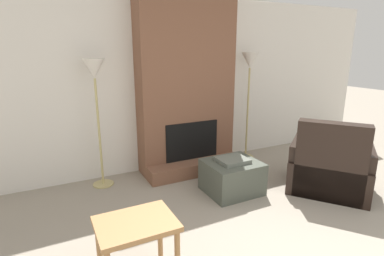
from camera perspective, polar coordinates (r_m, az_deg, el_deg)
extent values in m
cube|color=silver|center=(4.72, -2.24, 8.36)|extent=(7.80, 0.06, 2.60)
cube|color=brown|center=(4.52, -1.08, 8.09)|extent=(1.48, 0.38, 2.60)
cube|color=brown|center=(4.54, 0.81, -7.60)|extent=(1.48, 0.28, 0.20)
cube|color=black|center=(4.52, 0.03, -2.47)|extent=(0.85, 0.02, 0.57)
cube|color=#474C42|center=(4.00, 7.60, -9.19)|extent=(0.68, 0.61, 0.42)
cube|color=#60665B|center=(3.91, 7.72, -6.06)|extent=(0.37, 0.33, 0.05)
cube|color=black|center=(4.43, 24.55, -7.94)|extent=(1.26, 1.28, 0.43)
cube|color=black|center=(4.04, 24.82, -5.92)|extent=(0.65, 0.76, 0.99)
cube|color=black|center=(4.42, 29.94, -7.24)|extent=(0.70, 0.59, 0.64)
cube|color=black|center=(4.41, 19.46, -6.07)|extent=(0.70, 0.59, 0.64)
cube|color=#9E7042|center=(2.42, -10.65, -17.48)|extent=(0.60, 0.46, 0.04)
cylinder|color=#9E7042|center=(2.70, -17.22, -21.49)|extent=(0.04, 0.04, 0.53)
cylinder|color=#9E7042|center=(2.79, -6.12, -19.42)|extent=(0.04, 0.04, 0.53)
cylinder|color=tan|center=(4.42, -16.52, -10.16)|extent=(0.28, 0.28, 0.02)
cylinder|color=tan|center=(4.17, -17.25, -0.97)|extent=(0.03, 0.03, 1.45)
cone|color=silver|center=(4.03, -18.18, 10.71)|extent=(0.28, 0.28, 0.25)
cylinder|color=tan|center=(5.33, 10.13, -5.41)|extent=(0.28, 0.28, 0.02)
cylinder|color=tan|center=(5.12, 10.52, 2.68)|extent=(0.03, 0.03, 1.51)
cone|color=silver|center=(5.01, 11.00, 12.57)|extent=(0.28, 0.28, 0.25)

